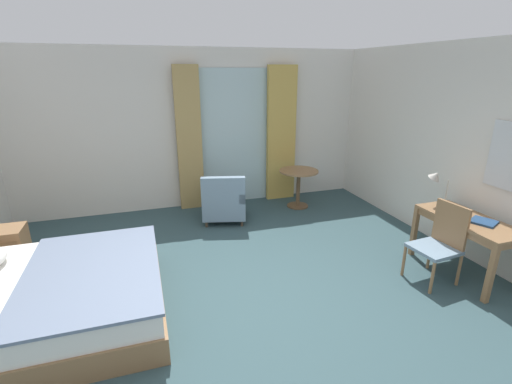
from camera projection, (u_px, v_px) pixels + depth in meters
The scene contains 15 objects.
ground at pixel (251, 310), 3.94m from camera, with size 6.84×7.26×0.10m, color #334C51.
wall_back at pixel (195, 130), 6.51m from camera, with size 6.44×0.12×2.80m, color silver.
wall_right at pixel (499, 159), 4.40m from camera, with size 0.12×6.86×2.80m, color silver.
balcony_glass_door at pixel (236, 138), 6.70m from camera, with size 1.29×0.02×2.46m, color silver.
curtain_panel_left at pixel (189, 140), 6.35m from camera, with size 0.43×0.10×2.51m, color tan.
curtain_panel_right at pixel (281, 135), 6.86m from camera, with size 0.55×0.10×2.51m, color tan.
bed at pixel (53, 297), 3.60m from camera, with size 2.02×1.93×1.12m.
nightstand at pixel (5, 249), 4.58m from camera, with size 0.51×0.42×0.54m.
writing_desk at pixel (468, 226), 4.38m from camera, with size 0.57×1.22×0.73m.
desk_chair at pixel (441, 240), 4.28m from camera, with size 0.51×0.51×0.95m.
desk_lamp at pixel (437, 181), 4.70m from camera, with size 0.26×0.30×0.49m.
closed_book at pixel (484, 222), 4.23m from camera, with size 0.26×0.26×0.02m, color navy.
armchair_by_window at pixel (224, 201), 6.06m from camera, with size 0.86×0.90×0.84m.
round_cafe_table at pixel (299, 180), 6.62m from camera, with size 0.71×0.71×0.70m.
wall_mirror at pixel (507, 156), 4.22m from camera, with size 0.02×0.45×0.79m.
Camera 1 is at (-0.98, -3.18, 2.42)m, focal length 25.47 mm.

